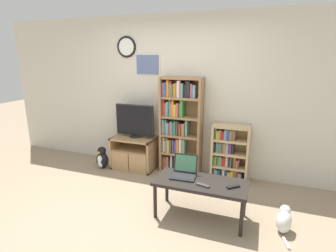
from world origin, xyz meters
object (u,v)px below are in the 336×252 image
bookshelf_short (229,154)px  coffee_table (201,185)px  cat (284,220)px  penguin_figurine (102,158)px  laptop (184,171)px  tv_stand (134,153)px  remote_near_laptop (203,185)px  remote_far_from_laptop (233,187)px  television (135,121)px  bookshelf_tall (179,127)px

bookshelf_short → coffee_table: size_ratio=0.82×
cat → penguin_figurine: (-2.94, 0.78, 0.04)m
laptop → penguin_figurine: (-1.74, 0.75, -0.36)m
tv_stand → remote_near_laptop: size_ratio=4.51×
bookshelf_short → coffee_table: (-0.18, -1.16, -0.00)m
bookshelf_short → laptop: bookshelf_short is taller
remote_near_laptop → remote_far_from_laptop: same height
television → bookshelf_short: size_ratio=0.76×
tv_stand → bookshelf_tall: 0.95m
remote_far_from_laptop → penguin_figurine: remote_far_from_laptop is taller
remote_far_from_laptop → penguin_figurine: (-2.36, 0.86, -0.31)m
penguin_figurine → bookshelf_tall: bearing=14.7°
television → bookshelf_tall: (0.77, 0.12, -0.07)m
television → bookshelf_short: (1.60, 0.10, -0.43)m
penguin_figurine → remote_far_from_laptop: bearing=-20.0°
tv_stand → cat: bearing=-22.4°
coffee_table → cat: coffee_table is taller
bookshelf_short → remote_far_from_laptop: bearing=-80.1°
tv_stand → cat: (2.41, -0.99, -0.15)m
tv_stand → laptop: laptop is taller
coffee_table → penguin_figurine: bearing=157.1°
tv_stand → remote_far_from_laptop: 2.13m
remote_far_from_laptop → coffee_table: bearing=48.1°
coffee_table → remote_far_from_laptop: bearing=-3.5°
television → laptop: bearing=-39.5°
coffee_table → remote_near_laptop: (0.05, -0.11, 0.06)m
bookshelf_tall → remote_near_laptop: bookshelf_tall is taller
cat → bookshelf_tall: bearing=151.7°
bookshelf_tall → bookshelf_short: size_ratio=1.78×
bookshelf_short → remote_near_laptop: size_ratio=5.47×
coffee_table → tv_stand: bearing=144.2°
remote_near_laptop → cat: 0.99m
television → cat: bearing=-23.0°
remote_near_laptop → cat: bearing=113.6°
penguin_figurine → bookshelf_short: bearing=8.7°
bookshelf_short → laptop: 1.16m
penguin_figurine → television: bearing=22.2°
coffee_table → penguin_figurine: size_ratio=2.80×
television → remote_near_laptop: 1.92m
coffee_table → bookshelf_tall: bearing=119.0°
tv_stand → television: bearing=40.8°
television → bookshelf_tall: bearing=8.8°
tv_stand → bookshelf_short: (1.62, 0.12, 0.14)m
television → remote_far_from_laptop: 2.14m
tv_stand → remote_far_from_laptop: bearing=-30.2°
television → laptop: 1.57m
remote_far_from_laptop → laptop: bearing=41.6°
coffee_table → remote_far_from_laptop: (0.38, -0.02, 0.06)m
remote_far_from_laptop → cat: remote_far_from_laptop is taller
laptop → penguin_figurine: size_ratio=0.81×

